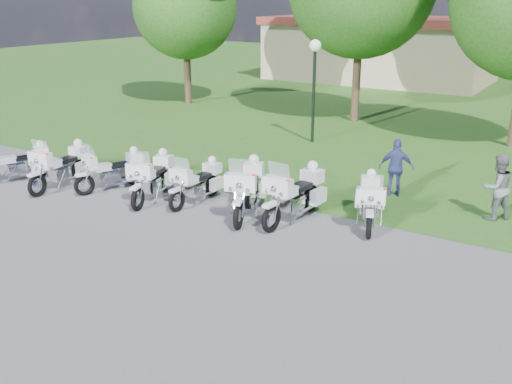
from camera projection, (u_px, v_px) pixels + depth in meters
The scene contains 14 objects.
ground at pixel (195, 237), 13.50m from camera, with size 100.00×100.00×0.00m, color #545559.
grass_lawn at pixel (465, 89), 35.11m from camera, with size 100.00×48.00×0.01m, color #335D1D.
motorcycle_0 at pixel (19, 162), 17.42m from camera, with size 1.24×2.02×1.44m.
motorcycle_1 at pixel (62, 165), 16.83m from camera, with size 0.91×2.38×1.60m.
motorcycle_2 at pixel (114, 169), 16.63m from camera, with size 1.20×2.08×1.46m.
motorcycle_3 at pixel (153, 176), 15.83m from camera, with size 1.18×2.27×1.57m.
motorcycle_4 at pixel (198, 182), 15.58m from camera, with size 0.71×2.13×1.43m.
motorcycle_5 at pixel (248, 188), 14.70m from camera, with size 1.39×2.42×1.70m.
motorcycle_6 at pixel (296, 193), 14.33m from camera, with size 0.95×2.51×1.68m.
motorcycle_7 at pixel (370, 200), 14.07m from camera, with size 1.23×2.13×1.50m.
lamp_post at pixel (315, 65), 21.32m from camera, with size 0.44×0.44×3.89m.
building_west at pixel (381, 48), 38.26m from camera, with size 14.56×8.32×4.10m.
bystander_b at pixel (497, 188), 14.30m from camera, with size 0.82×0.64×1.70m, color slate.
bystander_c at pixel (396, 168), 16.04m from camera, with size 0.96×0.40×1.64m, color #364083.
Camera 1 is at (7.83, -9.74, 5.40)m, focal length 40.00 mm.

